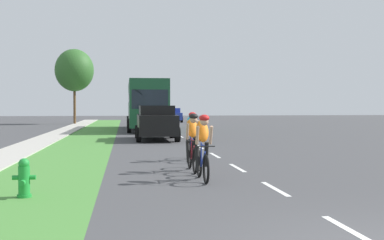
# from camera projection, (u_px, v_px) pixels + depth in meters

# --- Properties ---
(ground_plane) EXTENTS (120.00, 120.00, 0.00)m
(ground_plane) POSITION_uv_depth(u_px,v_px,m) (186.00, 139.00, 25.42)
(ground_plane) COLOR #424244
(grass_verge) EXTENTS (2.80, 70.00, 0.01)m
(grass_verge) POSITION_uv_depth(u_px,v_px,m) (87.00, 140.00, 24.71)
(grass_verge) COLOR #478438
(grass_verge) RESTS_ON ground_plane
(sidewalk_concrete) EXTENTS (1.61, 70.00, 0.10)m
(sidewalk_concrete) POSITION_uv_depth(u_px,v_px,m) (43.00, 141.00, 24.41)
(sidewalk_concrete) COLOR #B2ADA3
(sidewalk_concrete) RESTS_ON ground_plane
(lane_markings_center) EXTENTS (0.12, 54.30, 0.01)m
(lane_markings_center) POSITION_uv_depth(u_px,v_px,m) (178.00, 135.00, 29.38)
(lane_markings_center) COLOR white
(lane_markings_center) RESTS_ON ground_plane
(fire_hydrant_green) EXTENTS (0.44, 0.38, 0.76)m
(fire_hydrant_green) POSITION_uv_depth(u_px,v_px,m) (24.00, 178.00, 9.34)
(fire_hydrant_green) COLOR #1E8C33
(fire_hydrant_green) RESTS_ON ground_plane
(cyclist_lead) EXTENTS (0.42, 1.72, 1.58)m
(cyclist_lead) POSITION_uv_depth(u_px,v_px,m) (203.00, 147.00, 11.40)
(cyclist_lead) COLOR black
(cyclist_lead) RESTS_ON ground_plane
(cyclist_trailing) EXTENTS (0.42, 1.72, 1.58)m
(cyclist_trailing) POSITION_uv_depth(u_px,v_px,m) (192.00, 142.00, 13.04)
(cyclist_trailing) COLOR black
(cyclist_trailing) RESTS_ON ground_plane
(cyclist_distant) EXTENTS (0.42, 1.72, 1.58)m
(cyclist_distant) POSITION_uv_depth(u_px,v_px,m) (191.00, 136.00, 15.59)
(cyclist_distant) COLOR black
(cyclist_distant) RESTS_ON ground_plane
(suv_black) EXTENTS (2.15, 4.70, 1.79)m
(suv_black) POSITION_uv_depth(u_px,v_px,m) (156.00, 122.00, 24.99)
(suv_black) COLOR black
(suv_black) RESTS_ON ground_plane
(bus_dark_green) EXTENTS (2.78, 11.60, 3.48)m
(bus_dark_green) POSITION_uv_depth(u_px,v_px,m) (146.00, 103.00, 35.28)
(bus_dark_green) COLOR #194C2D
(bus_dark_green) RESTS_ON ground_plane
(sedan_blue) EXTENTS (1.98, 4.30, 1.52)m
(sedan_blue) POSITION_uv_depth(u_px,v_px,m) (172.00, 115.00, 52.03)
(sedan_blue) COLOR #23389E
(sedan_blue) RESTS_ON ground_plane
(pickup_silver) EXTENTS (2.22, 5.10, 1.64)m
(pickup_silver) POSITION_uv_depth(u_px,v_px,m) (162.00, 113.00, 61.25)
(pickup_silver) COLOR #A5A8AD
(pickup_silver) RESTS_ON ground_plane
(street_tree_far) EXTENTS (3.69, 3.69, 7.23)m
(street_tree_far) POSITION_uv_depth(u_px,v_px,m) (74.00, 70.00, 46.31)
(street_tree_far) COLOR brown
(street_tree_far) RESTS_ON ground_plane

